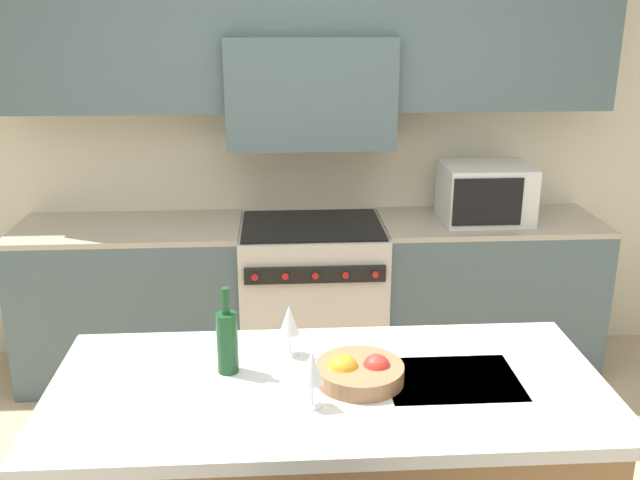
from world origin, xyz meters
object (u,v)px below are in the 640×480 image
at_px(range_stove, 312,299).
at_px(wine_bottle, 227,340).
at_px(wine_glass_near, 312,369).
at_px(wine_glass_far, 289,321).
at_px(microwave, 485,193).
at_px(fruit_bowl, 359,372).

xyz_separation_m(range_stove, wine_bottle, (-0.37, -1.69, 0.58)).
xyz_separation_m(wine_bottle, wine_glass_near, (0.27, -0.24, 0.01)).
height_order(wine_glass_near, wine_glass_far, same).
bearing_deg(wine_glass_far, microwave, 54.08).
distance_m(wine_bottle, wine_glass_far, 0.24).
height_order(microwave, fruit_bowl, microwave).
xyz_separation_m(wine_bottle, fruit_bowl, (0.44, -0.09, -0.08)).
height_order(range_stove, wine_bottle, wine_bottle).
relative_size(microwave, wine_glass_near, 2.59).
bearing_deg(fruit_bowl, range_stove, 92.12).
xyz_separation_m(wine_glass_near, wine_glass_far, (-0.06, 0.35, 0.00)).
distance_m(microwave, fruit_bowl, 2.03).
relative_size(microwave, wine_glass_far, 2.59).
bearing_deg(wine_glass_near, wine_glass_far, 100.07).
bearing_deg(wine_bottle, fruit_bowl, -12.11).
relative_size(wine_bottle, fruit_bowl, 1.04).
bearing_deg(wine_bottle, wine_glass_near, -41.33).
distance_m(microwave, wine_glass_far, 1.97).
relative_size(range_stove, wine_bottle, 3.01).
height_order(range_stove, wine_glass_near, wine_glass_near).
bearing_deg(range_stove, wine_glass_near, -92.89).
bearing_deg(wine_glass_near, microwave, 60.67).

